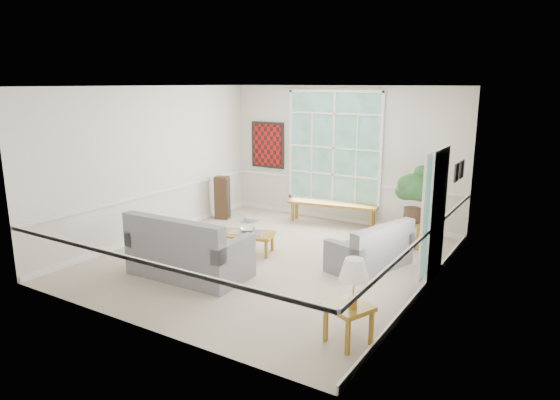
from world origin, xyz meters
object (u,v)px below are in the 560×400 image
object	(u,v)px
loveseat_front	(190,244)
coffee_table	(246,243)
loveseat_right	(370,245)
side_table	(348,324)
end_table	(410,233)

from	to	relation	value
loveseat_front	coffee_table	xyz separation A→B (m)	(0.14, 1.36, -0.33)
loveseat_right	side_table	distance (m)	2.63
coffee_table	end_table	world-z (taller)	end_table
loveseat_front	coffee_table	size ratio (longest dim) A/B	1.89
loveseat_right	side_table	size ratio (longest dim) A/B	2.99
end_table	side_table	xyz separation A→B (m)	(0.51, -3.99, -0.00)
loveseat_right	loveseat_front	world-z (taller)	loveseat_front
loveseat_right	side_table	xyz separation A→B (m)	(0.74, -2.52, -0.15)
loveseat_right	coffee_table	world-z (taller)	loveseat_right
loveseat_right	end_table	xyz separation A→B (m)	(0.23, 1.47, -0.15)
loveseat_right	coffee_table	bearing A→B (deg)	-150.46
coffee_table	side_table	bearing A→B (deg)	-52.26
end_table	loveseat_front	bearing A→B (deg)	-127.82
loveseat_right	loveseat_front	xyz separation A→B (m)	(-2.35, -1.85, 0.12)
loveseat_right	end_table	size ratio (longest dim) A/B	2.95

